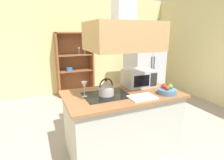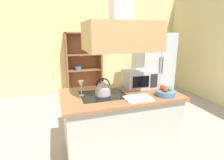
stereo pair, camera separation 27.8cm
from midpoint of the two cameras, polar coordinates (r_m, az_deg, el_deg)
name	(u,v)px [view 1 (the left image)]	position (r m, az deg, el deg)	size (l,w,h in m)	color
ground_plane	(119,147)	(2.95, -0.72, -20.67)	(7.80, 7.80, 0.00)	#A39388
wall_back	(73,46)	(5.31, -13.85, 10.50)	(6.00, 0.12, 2.70)	beige
kitchen_island	(122,122)	(2.68, 0.06, -13.20)	(1.60, 0.92, 0.90)	#AFB1A8
range_hood	(123,28)	(2.37, 0.07, 16.29)	(0.90, 0.70, 1.21)	tan
refrigerator	(144,65)	(4.94, 8.55, 4.66)	(0.90, 0.77, 1.71)	#B5BAC4
dish_cabinet	(75,68)	(5.16, -13.21, 3.82)	(0.99, 0.40, 1.72)	brown
kettle	(106,88)	(2.39, -5.21, -2.67)	(0.21, 0.21, 0.23)	#BFB5BB
cutting_board	(142,97)	(2.32, 6.14, -5.51)	(0.34, 0.24, 0.02)	white
microwave	(139,78)	(2.79, 5.69, 0.60)	(0.46, 0.35, 0.26)	#B7BABF
wine_glass_on_counter	(84,86)	(2.36, -12.12, -1.79)	(0.08, 0.08, 0.21)	silver
fruit_bowl	(167,90)	(2.53, 14.05, -3.30)	(0.25, 0.25, 0.14)	#4C7299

